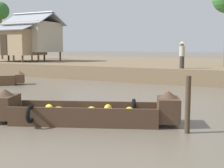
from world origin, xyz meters
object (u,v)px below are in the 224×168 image
at_px(stilt_house_mid_left, 34,37).
at_px(vendor_person, 182,53).
at_px(stilt_house_left, 17,42).
at_px(palm_tree_mid, 0,12).
at_px(mooring_post, 188,105).
at_px(banana_boat, 85,112).

bearing_deg(stilt_house_mid_left, vendor_person, -14.30).
height_order(stilt_house_left, palm_tree_mid, palm_tree_mid).
bearing_deg(palm_tree_mid, mooring_post, -33.85).
distance_m(banana_boat, vendor_person, 11.25).
bearing_deg(stilt_house_mid_left, banana_boat, -44.29).
bearing_deg(stilt_house_left, mooring_post, -34.72).
bearing_deg(stilt_house_left, banana_boat, -40.05).
bearing_deg(palm_tree_mid, banana_boat, -37.84).
height_order(stilt_house_left, vendor_person, stilt_house_left).
bearing_deg(stilt_house_mid_left, palm_tree_mid, 162.41).
distance_m(palm_tree_mid, vendor_person, 23.14).
height_order(stilt_house_mid_left, palm_tree_mid, palm_tree_mid).
distance_m(banana_boat, palm_tree_mid, 28.56).
distance_m(stilt_house_mid_left, mooring_post, 23.70).
distance_m(stilt_house_left, palm_tree_mid, 7.47).
bearing_deg(vendor_person, stilt_house_mid_left, 165.70).
bearing_deg(vendor_person, stilt_house_left, 170.89).
height_order(stilt_house_left, stilt_house_mid_left, stilt_house_mid_left).
distance_m(stilt_house_left, vendor_person, 16.44).
xyz_separation_m(palm_tree_mid, mooring_post, (25.07, -16.81, -5.41)).
xyz_separation_m(stilt_house_left, stilt_house_mid_left, (0.93, 1.30, 0.50)).
distance_m(banana_boat, mooring_post, 3.04).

